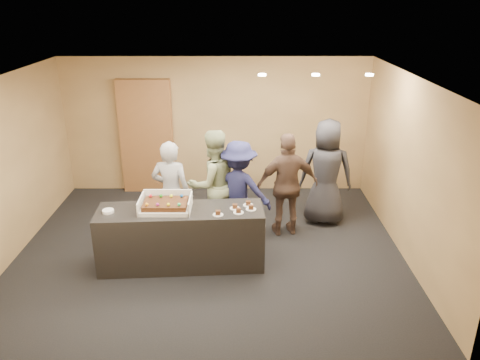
# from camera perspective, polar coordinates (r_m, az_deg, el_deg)

# --- Properties ---
(room) EXTENTS (6.04, 6.00, 2.70)m
(room) POSITION_cam_1_polar(r_m,az_deg,el_deg) (6.99, -3.86, 1.28)
(room) COLOR black
(room) RESTS_ON ground
(serving_counter) EXTENTS (2.44, 0.85, 0.90)m
(serving_counter) POSITION_cam_1_polar(r_m,az_deg,el_deg) (6.99, -7.15, -6.96)
(serving_counter) COLOR black
(serving_counter) RESTS_ON floor
(storage_cabinet) EXTENTS (1.04, 0.15, 2.29)m
(storage_cabinet) POSITION_cam_1_polar(r_m,az_deg,el_deg) (9.51, -11.32, 5.16)
(storage_cabinet) COLOR brown
(storage_cabinet) RESTS_ON floor
(cake_box) EXTENTS (0.73, 0.50, 0.21)m
(cake_box) POSITION_cam_1_polar(r_m,az_deg,el_deg) (6.82, -9.01, -3.15)
(cake_box) COLOR white
(cake_box) RESTS_ON serving_counter
(sheet_cake) EXTENTS (0.62, 0.43, 0.12)m
(sheet_cake) POSITION_cam_1_polar(r_m,az_deg,el_deg) (6.78, -9.07, -2.86)
(sheet_cake) COLOR #391F0D
(sheet_cake) RESTS_ON cake_box
(plate_stack) EXTENTS (0.16, 0.16, 0.04)m
(plate_stack) POSITION_cam_1_polar(r_m,az_deg,el_deg) (6.91, -15.78, -3.68)
(plate_stack) COLOR white
(plate_stack) RESTS_ON serving_counter
(slice_a) EXTENTS (0.15, 0.15, 0.07)m
(slice_a) POSITION_cam_1_polar(r_m,az_deg,el_deg) (6.58, -2.69, -4.10)
(slice_a) COLOR white
(slice_a) RESTS_ON serving_counter
(slice_b) EXTENTS (0.15, 0.15, 0.07)m
(slice_b) POSITION_cam_1_polar(r_m,az_deg,el_deg) (6.76, -0.62, -3.32)
(slice_b) COLOR white
(slice_b) RESTS_ON serving_counter
(slice_c) EXTENTS (0.15, 0.15, 0.07)m
(slice_c) POSITION_cam_1_polar(r_m,az_deg,el_deg) (6.64, -0.18, -3.82)
(slice_c) COLOR white
(slice_c) RESTS_ON serving_counter
(slice_d) EXTENTS (0.15, 0.15, 0.07)m
(slice_d) POSITION_cam_1_polar(r_m,az_deg,el_deg) (6.86, 1.01, -2.93)
(slice_d) COLOR white
(slice_d) RESTS_ON serving_counter
(slice_e) EXTENTS (0.15, 0.15, 0.07)m
(slice_e) POSITION_cam_1_polar(r_m,az_deg,el_deg) (6.74, 1.35, -3.42)
(slice_e) COLOR white
(slice_e) RESTS_ON serving_counter
(person_server_grey) EXTENTS (0.67, 0.49, 1.70)m
(person_server_grey) POSITION_cam_1_polar(r_m,az_deg,el_deg) (7.53, -8.38, -1.49)
(person_server_grey) COLOR #9F9FA4
(person_server_grey) RESTS_ON floor
(person_sage_man) EXTENTS (1.10, 1.02, 1.81)m
(person_sage_man) POSITION_cam_1_polar(r_m,az_deg,el_deg) (7.64, -3.30, -0.47)
(person_sage_man) COLOR #929D71
(person_sage_man) RESTS_ON floor
(person_navy_man) EXTENTS (1.19, 0.88, 1.65)m
(person_navy_man) POSITION_cam_1_polar(r_m,az_deg,el_deg) (7.59, -0.16, -1.24)
(person_navy_man) COLOR #1C1E46
(person_navy_man) RESTS_ON floor
(person_brown_extra) EXTENTS (1.08, 0.59, 1.75)m
(person_brown_extra) POSITION_cam_1_polar(r_m,az_deg,el_deg) (7.70, 5.81, -0.61)
(person_brown_extra) COLOR brown
(person_brown_extra) RESTS_ON floor
(person_dark_suit) EXTENTS (0.99, 0.72, 1.86)m
(person_dark_suit) POSITION_cam_1_polar(r_m,az_deg,el_deg) (8.19, 10.46, 0.93)
(person_dark_suit) COLOR #28282D
(person_dark_suit) RESTS_ON floor
(ceiling_spotlights) EXTENTS (1.72, 0.12, 0.03)m
(ceiling_spotlights) POSITION_cam_1_polar(r_m,az_deg,el_deg) (7.22, 9.22, 12.55)
(ceiling_spotlights) COLOR #FFEAC6
(ceiling_spotlights) RESTS_ON ceiling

